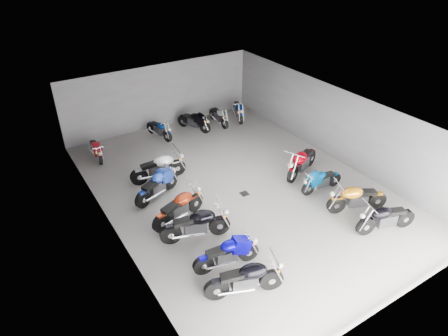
{
  "coord_description": "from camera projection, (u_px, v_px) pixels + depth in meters",
  "views": [
    {
      "loc": [
        -7.48,
        -10.87,
        8.92
      ],
      "look_at": [
        -0.52,
        0.17,
        1.0
      ],
      "focal_mm": 32.0,
      "sensor_mm": 36.0,
      "label": 1
    }
  ],
  "objects": [
    {
      "name": "motorcycle_right_d",
      "position": [
        302.0,
        162.0,
        16.52
      ],
      "size": [
        2.27,
        1.05,
        1.05
      ],
      "rotation": [
        0.0,
        0.0,
        1.96
      ],
      "color": "black",
      "rests_on": "ground"
    },
    {
      "name": "motorcycle_left_a",
      "position": [
        246.0,
        279.0,
        11.06
      ],
      "size": [
        2.21,
        0.91,
        1.01
      ],
      "rotation": [
        0.0,
        0.0,
        -1.91
      ],
      "color": "black",
      "rests_on": "ground"
    },
    {
      "name": "motorcycle_left_f",
      "position": [
        159.0,
        168.0,
        16.15
      ],
      "size": [
        2.32,
        0.53,
        1.02
      ],
      "rotation": [
        0.0,
        0.0,
        -1.69
      ],
      "color": "black",
      "rests_on": "ground"
    },
    {
      "name": "motorcycle_left_b",
      "position": [
        227.0,
        254.0,
        11.98
      ],
      "size": [
        2.12,
        0.56,
        0.94
      ],
      "rotation": [
        0.0,
        0.0,
        -1.75
      ],
      "color": "black",
      "rests_on": "ground"
    },
    {
      "name": "wall_left",
      "position": [
        109.0,
        193.0,
        12.8
      ],
      "size": [
        0.1,
        14.0,
        3.2
      ],
      "primitive_type": "cube",
      "color": "slate",
      "rests_on": "ground"
    },
    {
      "name": "motorcycle_right_b",
      "position": [
        357.0,
        198.0,
        14.36
      ],
      "size": [
        2.17,
        1.0,
        1.0
      ],
      "rotation": [
        0.0,
        0.0,
        1.18
      ],
      "color": "black",
      "rests_on": "ground"
    },
    {
      "name": "ground",
      "position": [
        237.0,
        188.0,
        15.91
      ],
      "size": [
        14.0,
        14.0,
        0.0
      ],
      "primitive_type": "plane",
      "color": "gray",
      "rests_on": "ground"
    },
    {
      "name": "motorcycle_left_e",
      "position": [
        157.0,
        185.0,
        15.1
      ],
      "size": [
        2.09,
        0.97,
        0.97
      ],
      "rotation": [
        0.0,
        0.0,
        -1.18
      ],
      "color": "black",
      "rests_on": "ground"
    },
    {
      "name": "motorcycle_right_c",
      "position": [
        321.0,
        180.0,
        15.52
      ],
      "size": [
        1.91,
        0.4,
        0.84
      ],
      "rotation": [
        0.0,
        0.0,
        1.52
      ],
      "color": "black",
      "rests_on": "ground"
    },
    {
      "name": "ceiling",
      "position": [
        239.0,
        113.0,
        14.23
      ],
      "size": [
        10.0,
        14.0,
        0.04
      ],
      "primitive_type": "cube",
      "color": "black",
      "rests_on": "wall_back"
    },
    {
      "name": "motorcycle_back_a",
      "position": [
        96.0,
        149.0,
        17.7
      ],
      "size": [
        0.39,
        1.86,
        0.82
      ],
      "rotation": [
        0.0,
        0.0,
        3.09
      ],
      "color": "black",
      "rests_on": "ground"
    },
    {
      "name": "drain_grate",
      "position": [
        244.0,
        194.0,
        15.54
      ],
      "size": [
        0.32,
        0.32,
        0.01
      ],
      "primitive_type": "cube",
      "color": "black",
      "rests_on": "ground"
    },
    {
      "name": "wall_back",
      "position": [
        161.0,
        96.0,
        20.14
      ],
      "size": [
        10.0,
        0.1,
        3.2
      ],
      "primitive_type": "cube",
      "color": "slate",
      "rests_on": "ground"
    },
    {
      "name": "motorcycle_back_f",
      "position": [
        238.0,
        110.0,
        21.36
      ],
      "size": [
        0.96,
        1.98,
        0.92
      ],
      "rotation": [
        0.0,
        0.0,
        2.73
      ],
      "color": "black",
      "rests_on": "ground"
    },
    {
      "name": "motorcycle_back_c",
      "position": [
        159.0,
        129.0,
        19.46
      ],
      "size": [
        0.57,
        1.89,
        0.84
      ],
      "rotation": [
        0.0,
        0.0,
        3.36
      ],
      "color": "black",
      "rests_on": "ground"
    },
    {
      "name": "motorcycle_left_c",
      "position": [
        196.0,
        225.0,
        13.05
      ],
      "size": [
        2.32,
        0.82,
        1.04
      ],
      "rotation": [
        0.0,
        0.0,
        -1.85
      ],
      "color": "black",
      "rests_on": "ground"
    },
    {
      "name": "motorcycle_back_d",
      "position": [
        194.0,
        121.0,
        20.19
      ],
      "size": [
        0.94,
        1.9,
        0.89
      ],
      "rotation": [
        0.0,
        0.0,
        3.56
      ],
      "color": "black",
      "rests_on": "ground"
    },
    {
      "name": "motorcycle_back_e",
      "position": [
        219.0,
        116.0,
        20.8
      ],
      "size": [
        0.42,
        1.97,
        0.86
      ],
      "rotation": [
        0.0,
        0.0,
        3.06
      ],
      "color": "black",
      "rests_on": "ground"
    },
    {
      "name": "motorcycle_left_d",
      "position": [
        179.0,
        207.0,
        13.89
      ],
      "size": [
        2.21,
        0.73,
        0.99
      ],
      "rotation": [
        0.0,
        0.0,
        -1.31
      ],
      "color": "black",
      "rests_on": "ground"
    },
    {
      "name": "motorcycle_right_a",
      "position": [
        386.0,
        218.0,
        13.4
      ],
      "size": [
        2.16,
        0.76,
        0.97
      ],
      "rotation": [
        0.0,
        0.0,
        1.29
      ],
      "color": "black",
      "rests_on": "ground"
    },
    {
      "name": "wall_right",
      "position": [
        333.0,
        123.0,
        17.36
      ],
      "size": [
        0.1,
        14.0,
        3.2
      ],
      "primitive_type": "cube",
      "color": "slate",
      "rests_on": "ground"
    }
  ]
}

